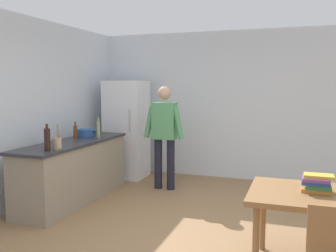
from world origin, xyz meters
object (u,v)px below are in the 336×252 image
object	(u,v)px
dining_table	(329,203)
bottle_oil_amber	(47,135)
bottle_beer_brown	(75,132)
utensil_jar	(57,143)
bottle_wine_dark	(47,139)
person	(164,131)
refrigerator	(127,129)
bottle_vinegar_tall	(98,129)
book_stack	(317,183)
cooking_pot	(86,133)

from	to	relation	value
dining_table	bottle_oil_amber	xyz separation A→B (m)	(-3.64, 0.81, 0.34)
bottle_beer_brown	bottle_oil_amber	size ratio (longest dim) A/B	0.93
utensil_jar	bottle_wine_dark	xyz separation A→B (m)	(-0.02, -0.17, 0.07)
bottle_oil_amber	person	bearing A→B (deg)	45.99
refrigerator	person	size ratio (longest dim) A/B	1.06
dining_table	bottle_vinegar_tall	size ratio (longest dim) A/B	4.37
bottle_vinegar_tall	bottle_wine_dark	bearing A→B (deg)	-91.15
bottle_wine_dark	dining_table	bearing A→B (deg)	-5.23
bottle_vinegar_tall	refrigerator	bearing A→B (deg)	94.26
refrigerator	book_stack	world-z (taller)	refrigerator
dining_table	cooking_pot	world-z (taller)	cooking_pot
bottle_vinegar_tall	bottle_oil_amber	world-z (taller)	bottle_vinegar_tall
person	bottle_vinegar_tall	world-z (taller)	person
bottle_oil_amber	book_stack	size ratio (longest dim) A/B	1.02
bottle_beer_brown	book_stack	xyz separation A→B (m)	(3.40, -1.31, -0.17)
person	bottle_beer_brown	world-z (taller)	person
bottle_oil_amber	book_stack	world-z (taller)	bottle_oil_amber
cooking_pot	bottle_wine_dark	bearing A→B (deg)	-78.76
bottle_wine_dark	bottle_beer_brown	bearing A→B (deg)	104.86
bottle_vinegar_tall	bottle_oil_amber	size ratio (longest dim) A/B	1.14
cooking_pot	book_stack	xyz separation A→B (m)	(3.39, -1.58, -0.12)
dining_table	bottle_oil_amber	size ratio (longest dim) A/B	5.00
refrigerator	dining_table	size ratio (longest dim) A/B	1.29
dining_table	bottle_beer_brown	size ratio (longest dim) A/B	5.38
utensil_jar	book_stack	world-z (taller)	utensil_jar
refrigerator	bottle_wine_dark	distance (m)	2.41
person	bottle_oil_amber	bearing A→B (deg)	-134.01
bottle_vinegar_tall	book_stack	size ratio (longest dim) A/B	1.17
dining_table	utensil_jar	bearing A→B (deg)	171.75
bottle_beer_brown	bottle_vinegar_tall	size ratio (longest dim) A/B	0.81
refrigerator	utensil_jar	distance (m)	2.24
cooking_pot	bottle_beer_brown	size ratio (longest dim) A/B	1.54
refrigerator	dining_table	world-z (taller)	refrigerator
refrigerator	dining_table	xyz separation A→B (m)	(3.30, -2.70, -0.23)
bottle_beer_brown	cooking_pot	bearing A→B (deg)	86.59
bottle_oil_amber	bottle_beer_brown	bearing A→B (deg)	76.45
bottle_vinegar_tall	bottle_beer_brown	bearing A→B (deg)	-150.21
bottle_oil_amber	refrigerator	bearing A→B (deg)	79.84
cooking_pot	bottle_oil_amber	size ratio (longest dim) A/B	1.43
book_stack	person	bearing A→B (deg)	136.58
person	bottle_oil_amber	world-z (taller)	person
refrigerator	bottle_beer_brown	xyz separation A→B (m)	(-0.21, -1.36, 0.11)
dining_table	book_stack	size ratio (longest dim) A/B	5.10
bottle_beer_brown	bottle_vinegar_tall	distance (m)	0.35
cooking_pot	bottle_beer_brown	world-z (taller)	bottle_beer_brown
refrigerator	utensil_jar	xyz separation A→B (m)	(0.09, -2.23, 0.08)
person	bottle_beer_brown	xyz separation A→B (m)	(-1.16, -0.81, 0.03)
dining_table	bottle_vinegar_tall	world-z (taller)	bottle_vinegar_tall
utensil_jar	bottle_beer_brown	world-z (taller)	utensil_jar
bottle_beer_brown	utensil_jar	bearing A→B (deg)	-70.95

